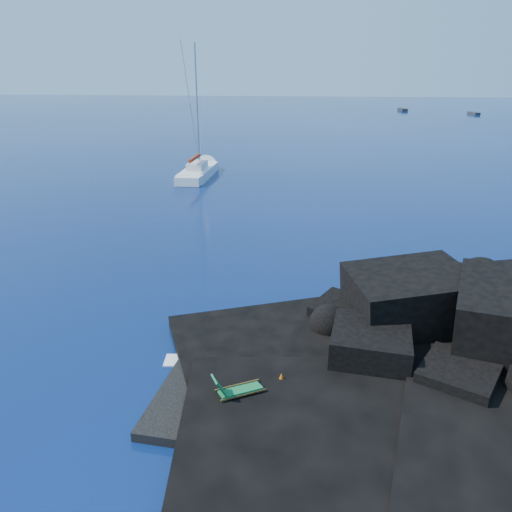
{
  "coord_description": "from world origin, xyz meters",
  "views": [
    {
      "loc": [
        5.25,
        -14.41,
        11.29
      ],
      "look_at": [
        2.79,
        9.89,
        2.0
      ],
      "focal_mm": 35.0,
      "sensor_mm": 36.0,
      "label": 1
    }
  ],
  "objects": [
    {
      "name": "sailboat",
      "position": [
        -6.48,
        38.94,
        0.0
      ],
      "size": [
        3.13,
        13.17,
        13.73
      ],
      "primitive_type": null,
      "rotation": [
        0.0,
        0.0,
        -0.03
      ],
      "color": "white",
      "rests_on": "ground"
    },
    {
      "name": "distant_boat_b",
      "position": [
        46.91,
        121.02,
        0.0
      ],
      "size": [
        2.11,
        4.55,
        0.58
      ],
      "primitive_type": "cube",
      "rotation": [
        0.0,
        0.0,
        0.18
      ],
      "color": "#26262B",
      "rests_on": "ground"
    },
    {
      "name": "marker_cone",
      "position": [
        4.62,
        1.03,
        0.61
      ],
      "size": [
        0.42,
        0.42,
        0.52
      ],
      "primitive_type": "cone",
      "rotation": [
        0.0,
        0.0,
        -0.28
      ],
      "color": "#D1580B",
      "rests_on": "beach"
    },
    {
      "name": "surf_foam",
      "position": [
        5.0,
        5.0,
        0.0
      ],
      "size": [
        10.0,
        8.0,
        0.06
      ],
      "primitive_type": null,
      "color": "white",
      "rests_on": "ground"
    },
    {
      "name": "headland",
      "position": [
        13.0,
        3.0,
        0.0
      ],
      "size": [
        24.0,
        24.0,
        3.6
      ],
      "primitive_type": null,
      "color": "black",
      "rests_on": "ground"
    },
    {
      "name": "beach",
      "position": [
        4.5,
        0.5,
        0.0
      ],
      "size": [
        9.08,
        6.86,
        0.7
      ],
      "primitive_type": "cube",
      "rotation": [
        0.0,
        0.0,
        -0.1
      ],
      "color": "black",
      "rests_on": "ground"
    },
    {
      "name": "distant_boat_a",
      "position": [
        30.97,
        130.73,
        0.0
      ],
      "size": [
        2.01,
        5.05,
        0.66
      ],
      "primitive_type": "cube",
      "rotation": [
        0.0,
        0.0,
        0.1
      ],
      "color": "black",
      "rests_on": "ground"
    },
    {
      "name": "sunbather",
      "position": [
        3.73,
        1.79,
        0.51
      ],
      "size": [
        1.62,
        1.27,
        0.23
      ],
      "primitive_type": null,
      "rotation": [
        0.0,
        0.0,
        0.59
      ],
      "color": "tan",
      "rests_on": "towel"
    },
    {
      "name": "towel",
      "position": [
        3.73,
        1.79,
        0.37
      ],
      "size": [
        1.93,
        1.67,
        0.05
      ],
      "primitive_type": "cube",
      "rotation": [
        0.0,
        0.0,
        0.59
      ],
      "color": "white",
      "rests_on": "beach"
    },
    {
      "name": "deck_chair",
      "position": [
        3.23,
        0.08,
        0.94
      ],
      "size": [
        1.87,
        1.48,
        1.18
      ],
      "primitive_type": null,
      "rotation": [
        0.0,
        0.0,
        0.49
      ],
      "color": "#166635",
      "rests_on": "beach"
    },
    {
      "name": "ground",
      "position": [
        0.0,
        0.0,
        0.0
      ],
      "size": [
        400.0,
        400.0,
        0.0
      ],
      "primitive_type": "plane",
      "color": "#03133A",
      "rests_on": "ground"
    }
  ]
}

